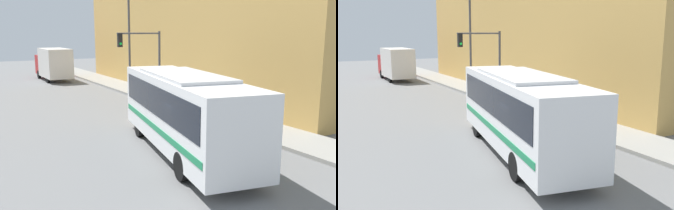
% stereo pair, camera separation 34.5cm
% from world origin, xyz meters
% --- Properties ---
extents(ground_plane, '(120.00, 120.00, 0.00)m').
position_xyz_m(ground_plane, '(0.00, 0.00, 0.00)').
color(ground_plane, slate).
extents(sidewalk, '(2.87, 70.00, 0.18)m').
position_xyz_m(sidewalk, '(5.93, 20.00, 0.09)').
color(sidewalk, gray).
rests_on(sidewalk, ground_plane).
extents(building_facade, '(6.00, 31.53, 11.96)m').
position_xyz_m(building_facade, '(10.37, 16.77, 5.98)').
color(building_facade, tan).
rests_on(building_facade, ground_plane).
extents(city_bus, '(4.45, 10.31, 3.38)m').
position_xyz_m(city_bus, '(0.51, 2.29, 1.95)').
color(city_bus, white).
rests_on(city_bus, ground_plane).
extents(delivery_truck, '(2.39, 7.19, 3.36)m').
position_xyz_m(delivery_truck, '(1.70, 29.53, 1.81)').
color(delivery_truck, silver).
rests_on(delivery_truck, ground_plane).
extents(fire_hydrant, '(0.21, 0.28, 0.76)m').
position_xyz_m(fire_hydrant, '(5.10, 4.18, 0.56)').
color(fire_hydrant, red).
rests_on(fire_hydrant, sidewalk).
extents(traffic_light_pole, '(3.28, 0.35, 4.91)m').
position_xyz_m(traffic_light_pole, '(4.08, 12.93, 3.57)').
color(traffic_light_pole, '#47474C').
rests_on(traffic_light_pole, sidewalk).
extents(street_lamp, '(2.53, 0.28, 7.85)m').
position_xyz_m(street_lamp, '(5.05, 18.27, 4.79)').
color(street_lamp, '#47474C').
rests_on(street_lamp, sidewalk).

